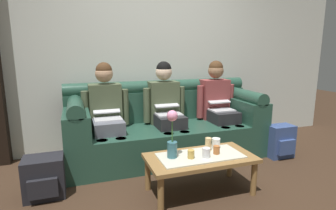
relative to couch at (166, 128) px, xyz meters
name	(u,v)px	position (x,y,z in m)	size (l,w,h in m)	color
ground_plane	(206,200)	(0.00, -1.17, -0.37)	(14.00, 14.00, 0.00)	#382619
back_wall_patterned	(154,44)	(0.00, 0.53, 1.08)	(6.00, 0.12, 2.90)	silver
couch	(166,128)	(0.00, 0.00, 0.00)	(2.47, 0.88, 0.96)	#234738
person_left	(107,110)	(-0.75, 0.00, 0.29)	(0.56, 0.67, 1.22)	#595B66
person_middle	(166,106)	(0.00, 0.00, 0.29)	(0.56, 0.67, 1.22)	#232326
person_right	(218,103)	(0.75, 0.00, 0.29)	(0.56, 0.67, 1.22)	#232326
coffee_table	(200,160)	(0.00, -1.02, -0.04)	(1.02, 0.53, 0.38)	olive
flower_vase	(172,135)	(-0.27, -0.99, 0.23)	(0.10, 0.10, 0.45)	#336672
cup_near_left	(216,143)	(0.23, -0.90, 0.07)	(0.08, 0.08, 0.10)	white
cup_near_right	(206,153)	(0.03, -1.09, 0.06)	(0.08, 0.08, 0.09)	silver
cup_far_center	(208,144)	(0.12, -0.94, 0.08)	(0.06, 0.06, 0.13)	#DBB77A
cup_far_left	(191,154)	(-0.12, -1.06, 0.06)	(0.06, 0.06, 0.08)	gold
cup_far_right	(216,150)	(0.16, -1.04, 0.06)	(0.06, 0.06, 0.08)	#B26633
backpack_right	(280,141)	(1.37, -0.54, -0.16)	(0.33, 0.25, 0.42)	#33477A
backpack_left	(44,177)	(-1.41, -0.62, -0.18)	(0.36, 0.32, 0.39)	black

